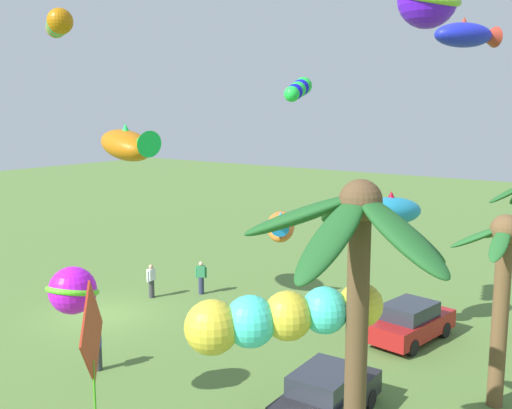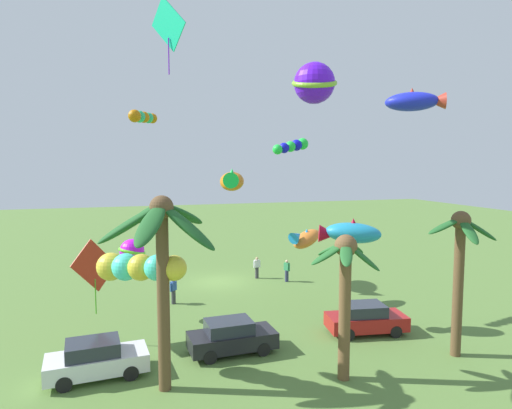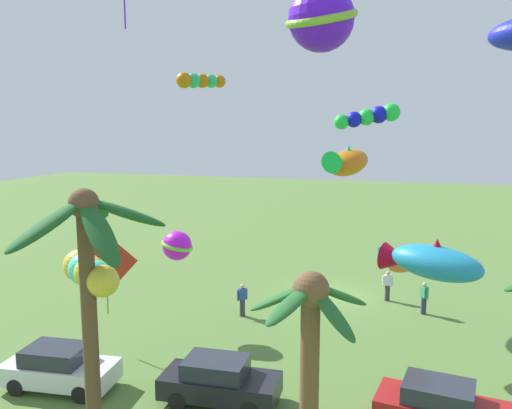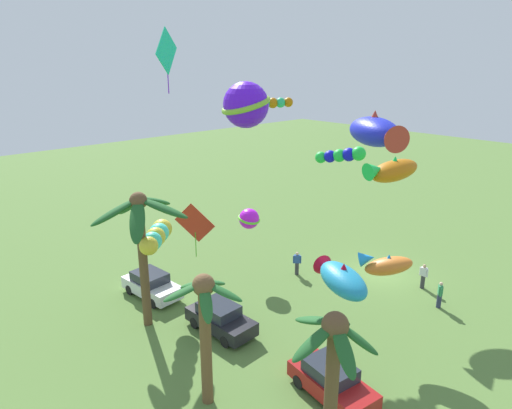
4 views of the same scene
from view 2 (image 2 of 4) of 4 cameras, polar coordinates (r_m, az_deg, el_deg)
The scene contains 21 objects.
ground_plane at distance 32.61m, azimuth -4.84°, elevation -9.84°, with size 120.00×120.00×0.00m, color #567A38.
palm_tree_0 at distance 17.81m, azimuth 11.35°, elevation -9.22°, with size 2.90×3.03×5.79m.
palm_tree_1 at distance 16.72m, azimuth -12.08°, elevation -4.72°, with size 4.35×4.82×7.36m.
palm_tree_2 at distance 21.38m, azimuth 24.62°, elevation -5.76°, with size 3.05×3.02×6.47m.
parked_car_0 at distance 20.84m, azimuth -3.17°, elevation -16.57°, with size 3.97×1.88×1.51m.
parked_car_1 at distance 23.64m, azimuth 13.87°, elevation -14.03°, with size 4.10×2.24×1.51m.
parked_car_2 at distance 19.76m, azimuth -19.83°, elevation -18.15°, with size 4.03×2.03×1.51m.
spectator_0 at distance 33.23m, azimuth 0.12°, elevation -8.08°, with size 0.55×0.26×1.59m.
spectator_1 at distance 27.88m, azimuth -10.56°, elevation -10.81°, with size 0.43×0.43×1.59m.
spectator_2 at distance 32.40m, azimuth 3.97°, elevation -8.45°, with size 0.40×0.48×1.59m.
kite_tube_0 at distance 25.83m, azimuth -14.35°, elevation 10.82°, with size 1.66×2.26×0.69m.
kite_ball_1 at distance 25.03m, azimuth -15.62°, elevation -5.78°, with size 1.74×1.74×1.32m.
kite_fish_2 at distance 30.66m, azimuth -3.12°, elevation 3.07°, with size 2.52×4.03×1.70m.
kite_diamond_3 at distance 19.01m, azimuth -11.20°, elevation 21.64°, with size 1.14×1.87×3.00m.
kite_fish_4 at distance 26.93m, azimuth 6.34°, elevation -4.32°, with size 2.78×2.29×1.46m.
kite_ball_5 at distance 19.64m, azimuth 7.50°, elevation 15.19°, with size 2.48×2.47×1.74m.
kite_tube_6 at distance 24.28m, azimuth 4.63°, elevation 7.46°, with size 2.24×1.16×0.92m.
kite_fish_7 at distance 23.12m, azimuth 11.90°, elevation -3.56°, with size 3.40×2.40×1.35m.
kite_fish_8 at distance 22.69m, azimuth 19.76°, elevation 12.36°, with size 2.84×2.32×1.11m.
kite_diamond_9 at distance 22.13m, azimuth -20.01°, elevation -7.50°, with size 1.96×1.73×3.59m.
kite_tube_10 at distance 18.23m, azimuth -15.02°, elevation -7.78°, with size 3.37×3.25×1.34m.
Camera 2 is at (6.38, 30.82, 8.52)m, focal length 31.17 mm.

